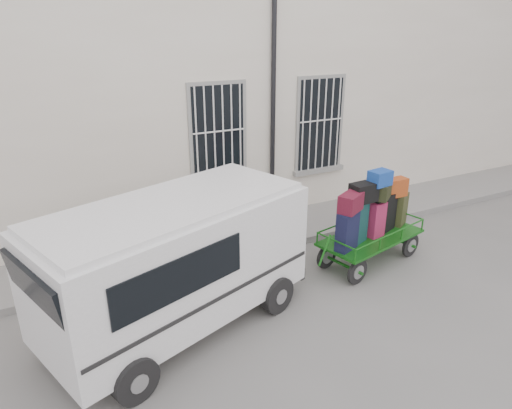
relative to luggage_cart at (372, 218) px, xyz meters
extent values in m
plane|color=slate|center=(-1.65, -0.08, -0.98)|extent=(80.00, 80.00, 0.00)
cube|color=beige|center=(-1.65, 5.42, 2.02)|extent=(24.00, 5.00, 6.00)
cylinder|color=black|center=(-0.70, 2.84, 1.82)|extent=(0.11, 0.11, 5.60)
cube|color=black|center=(-2.05, 2.90, 1.27)|extent=(1.20, 0.08, 2.20)
cube|color=gray|center=(-2.05, 2.88, 0.11)|extent=(1.45, 0.22, 0.12)
cube|color=black|center=(0.65, 2.90, 1.27)|extent=(1.20, 0.08, 2.20)
cube|color=gray|center=(0.65, 2.88, 0.11)|extent=(1.45, 0.22, 0.12)
cube|color=gray|center=(-1.65, 2.12, -0.91)|extent=(24.00, 1.70, 0.15)
cylinder|color=black|center=(-0.74, -0.56, -0.73)|extent=(0.51, 0.17, 0.51)
cylinder|color=gray|center=(-0.74, -0.56, -0.73)|extent=(0.29, 0.15, 0.28)
cylinder|color=black|center=(-0.91, 0.19, -0.73)|extent=(0.51, 0.17, 0.51)
cylinder|color=gray|center=(-0.91, 0.19, -0.73)|extent=(0.29, 0.15, 0.28)
cylinder|color=black|center=(0.94, -0.19, -0.73)|extent=(0.51, 0.17, 0.51)
cylinder|color=gray|center=(0.94, -0.19, -0.73)|extent=(0.29, 0.15, 0.28)
cylinder|color=black|center=(0.78, 0.56, -0.73)|extent=(0.51, 0.17, 0.51)
cylinder|color=gray|center=(0.78, 0.56, -0.73)|extent=(0.29, 0.15, 0.28)
cube|color=#176416|center=(0.02, 0.00, -0.42)|extent=(2.40, 1.47, 0.05)
cylinder|color=#176416|center=(-1.32, -0.29, -0.27)|extent=(0.30, 0.10, 0.57)
cube|color=black|center=(-0.78, -0.22, -0.02)|extent=(0.52, 0.39, 0.75)
cube|color=black|center=(-0.78, -0.22, 0.37)|extent=(0.21, 0.16, 0.03)
cube|color=#0E2E33|center=(-0.41, -0.05, 0.01)|extent=(0.49, 0.40, 0.82)
cube|color=black|center=(-0.41, -0.05, 0.43)|extent=(0.19, 0.16, 0.03)
cube|color=maroon|center=(0.08, -0.03, -0.04)|extent=(0.38, 0.28, 0.72)
cube|color=black|center=(0.08, -0.03, 0.34)|extent=(0.16, 0.14, 0.03)
cube|color=black|center=(0.47, 0.13, -0.01)|extent=(0.51, 0.40, 0.79)
cube|color=black|center=(0.47, 0.13, 0.40)|extent=(0.20, 0.16, 0.03)
cube|color=#353A1D|center=(0.91, 0.23, -0.06)|extent=(0.48, 0.44, 0.69)
cube|color=black|center=(0.91, 0.23, 0.30)|extent=(0.18, 0.17, 0.03)
cube|color=#4D0F1D|center=(-0.73, -0.19, 0.52)|extent=(0.59, 0.50, 0.34)
cube|color=black|center=(-0.31, -0.03, 0.60)|extent=(0.53, 0.34, 0.37)
cube|color=black|center=(0.17, 0.00, 0.54)|extent=(0.55, 0.52, 0.30)
cube|color=maroon|center=(0.71, 0.18, 0.47)|extent=(0.46, 0.25, 0.37)
cube|color=navy|center=(0.06, -0.04, 0.84)|extent=(0.45, 0.35, 0.29)
cube|color=silver|center=(-4.09, -0.27, 0.22)|extent=(4.51, 3.05, 1.70)
cube|color=silver|center=(-4.09, -0.27, 1.11)|extent=(4.28, 2.86, 0.09)
cube|color=black|center=(-6.04, -0.95, 0.55)|extent=(0.67, 1.53, 0.71)
cube|color=black|center=(-4.33, -1.31, 0.51)|extent=(1.97, 0.72, 0.58)
cube|color=black|center=(-2.12, 0.41, 0.51)|extent=(0.47, 1.26, 0.52)
cube|color=black|center=(-2.13, 0.41, -0.58)|extent=(0.66, 1.68, 0.21)
cube|color=white|center=(-2.10, 0.42, -0.36)|extent=(0.16, 0.38, 0.11)
cylinder|color=black|center=(-5.10, -1.54, -0.66)|extent=(0.67, 0.41, 0.64)
cylinder|color=black|center=(-5.67, 0.10, -0.66)|extent=(0.67, 0.41, 0.64)
cylinder|color=black|center=(-2.52, -0.64, -0.66)|extent=(0.67, 0.41, 0.64)
cylinder|color=black|center=(-3.09, 1.00, -0.66)|extent=(0.67, 0.41, 0.64)
camera|label=1|loc=(-5.80, -6.33, 3.56)|focal=32.00mm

